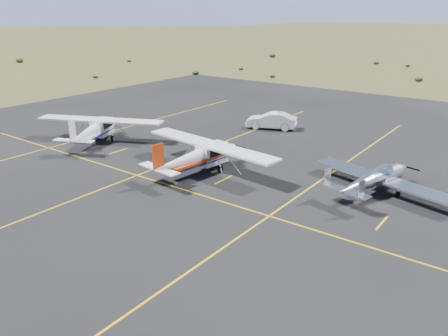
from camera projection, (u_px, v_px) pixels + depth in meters
ground at (343, 192)px, 28.53m from camera, size 1600.00×1600.00×0.00m
apron at (253, 169)px, 32.45m from camera, size 72.00×72.00×0.02m
aircraft_low_wing at (376, 179)px, 27.89m from camera, size 7.26×9.92×2.15m
aircraft_cessna at (199, 155)px, 31.32m from camera, size 7.19×11.92×3.01m
aircraft_plain at (95, 129)px, 38.35m from camera, size 8.51×11.17×2.94m
sedan at (271, 121)px, 43.24m from camera, size 3.44×5.24×1.63m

